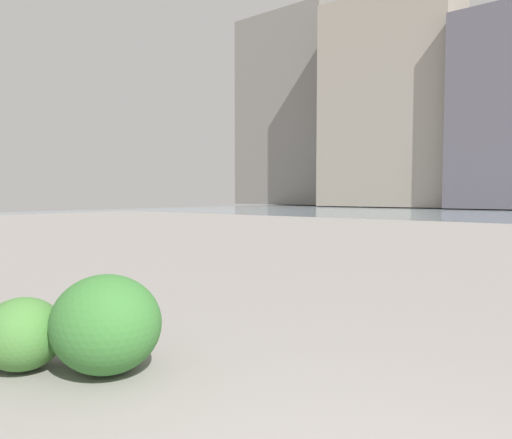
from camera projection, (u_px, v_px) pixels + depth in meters
The scene contains 5 objects.
building_slab at pixel (505, 116), 54.62m from camera, with size 10.58×15.65×22.76m.
building_annex at pixel (391, 105), 62.92m from camera, with size 17.77×11.43×31.14m.
building_highrise at pixel (297, 114), 80.94m from camera, with size 17.31×14.94×35.29m.
shrub_low at pixel (106, 324), 3.78m from camera, with size 1.00×0.90×0.85m.
shrub_round at pixel (23, 334), 3.84m from camera, with size 0.74×0.67×0.63m.
Camera 1 is at (-0.24, 1.11, 1.53)m, focal length 30.80 mm.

